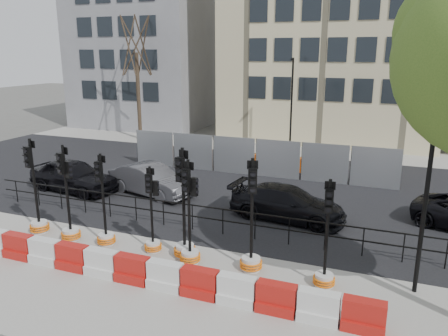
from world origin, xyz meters
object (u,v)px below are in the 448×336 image
at_px(traffic_signal_d, 153,232).
at_px(car_c, 287,203).
at_px(traffic_signal_a, 38,214).
at_px(lamp_post_near, 428,180).
at_px(car_a, 73,176).
at_px(traffic_signal_h, 325,265).

relative_size(traffic_signal_d, car_c, 0.62).
distance_m(traffic_signal_a, car_c, 9.28).
bearing_deg(lamp_post_near, car_a, 164.95).
distance_m(traffic_signal_h, car_c, 5.10).
bearing_deg(traffic_signal_a, traffic_signal_h, 8.53).
bearing_deg(traffic_signal_h, car_a, 153.63).
distance_m(traffic_signal_d, car_c, 5.60).
relative_size(traffic_signal_h, car_a, 0.68).
height_order(traffic_signal_a, traffic_signal_d, traffic_signal_a).
xyz_separation_m(traffic_signal_h, car_a, (-12.31, 4.53, 0.11)).
bearing_deg(car_a, car_c, -82.06).
distance_m(traffic_signal_d, car_a, 8.00).
bearing_deg(traffic_signal_a, lamp_post_near, 11.28).
bearing_deg(traffic_signal_d, traffic_signal_a, 171.35).
distance_m(lamp_post_near, car_a, 15.40).
xyz_separation_m(lamp_post_near, car_c, (-4.51, 4.05, -2.56)).
bearing_deg(car_a, traffic_signal_a, -147.55).
bearing_deg(lamp_post_near, traffic_signal_h, -166.13).
relative_size(lamp_post_near, traffic_signal_h, 1.91).
bearing_deg(car_c, lamp_post_near, -126.12).
bearing_deg(lamp_post_near, traffic_signal_a, -177.78).
distance_m(traffic_signal_a, traffic_signal_h, 10.24).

